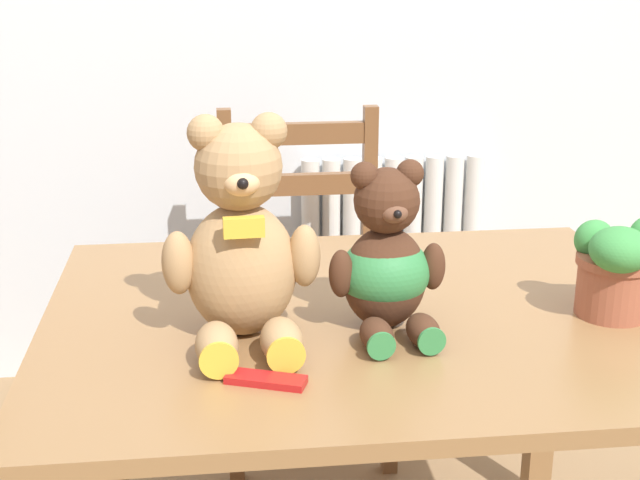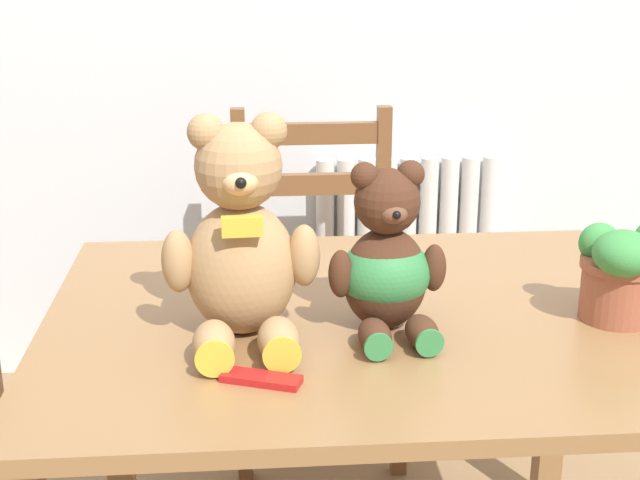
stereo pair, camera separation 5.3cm
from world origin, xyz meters
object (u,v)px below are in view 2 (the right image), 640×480
object	(u,v)px
teddy_bear_right	(387,264)
wooden_chair_behind	(315,285)
potted_plant	(621,271)
teddy_bear_left	(241,244)
chocolate_bar	(261,379)

from	to	relation	value
teddy_bear_right	wooden_chair_behind	bearing A→B (deg)	-92.18
potted_plant	wooden_chair_behind	bearing A→B (deg)	118.12
teddy_bear_right	potted_plant	distance (m)	0.42
teddy_bear_right	potted_plant	bearing A→B (deg)	174.28
teddy_bear_left	teddy_bear_right	xyz separation A→B (m)	(0.25, 0.01, -0.05)
teddy_bear_right	potted_plant	world-z (taller)	teddy_bear_right
wooden_chair_behind	teddy_bear_left	world-z (taller)	teddy_bear_left
teddy_bear_left	wooden_chair_behind	bearing A→B (deg)	-105.12
potted_plant	chocolate_bar	xyz separation A→B (m)	(-0.65, -0.19, -0.09)
teddy_bear_right	potted_plant	xyz separation A→B (m)	(0.42, 0.00, -0.02)
wooden_chair_behind	teddy_bear_right	world-z (taller)	teddy_bear_right
chocolate_bar	potted_plant	bearing A→B (deg)	16.45
wooden_chair_behind	chocolate_bar	xyz separation A→B (m)	(-0.17, -1.09, 0.27)
wooden_chair_behind	teddy_bear_right	distance (m)	0.98
chocolate_bar	teddy_bear_left	bearing A→B (deg)	98.54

